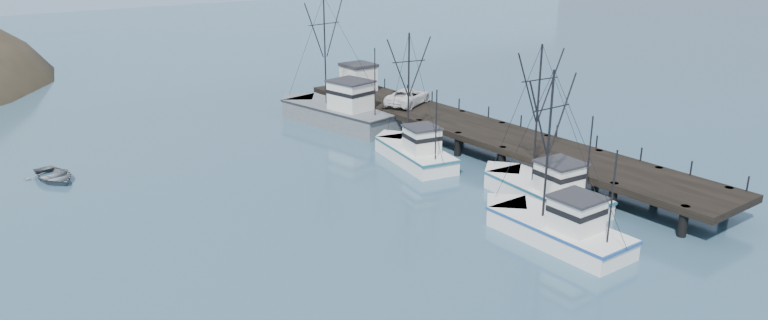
# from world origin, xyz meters

# --- Properties ---
(ground) EXTENTS (400.00, 400.00, 0.00)m
(ground) POSITION_xyz_m (0.00, 0.00, 0.00)
(ground) COLOR #32556F
(ground) RESTS_ON ground
(pier) EXTENTS (6.00, 44.00, 2.00)m
(pier) POSITION_xyz_m (14.00, 16.00, 1.69)
(pier) COLOR black
(pier) RESTS_ON ground
(distant_ridge) EXTENTS (360.00, 40.00, 26.00)m
(distant_ridge) POSITION_xyz_m (10.00, 170.00, 0.00)
(distant_ridge) COLOR #9EB2C6
(distant_ridge) RESTS_ON ground
(trawler_near) EXTENTS (4.50, 10.94, 11.08)m
(trawler_near) POSITION_xyz_m (9.09, 5.04, 0.82)
(trawler_near) COLOR white
(trawler_near) RESTS_ON ground
(trawler_mid) EXTENTS (3.71, 10.58, 10.61)m
(trawler_mid) POSITION_xyz_m (4.77, 0.41, 0.82)
(trawler_mid) COLOR white
(trawler_mid) RESTS_ON ground
(trawler_far) EXTENTS (5.02, 10.29, 10.62)m
(trawler_far) POSITION_xyz_m (7.52, 17.10, 0.82)
(trawler_far) COLOR white
(trawler_far) RESTS_ON ground
(work_vessel) EXTENTS (6.34, 14.75, 12.40)m
(work_vessel) POSITION_xyz_m (8.82, 30.29, 1.23)
(work_vessel) COLOR slate
(work_vessel) RESTS_ON ground
(pier_shed) EXTENTS (3.00, 3.20, 2.80)m
(pier_shed) POSITION_xyz_m (14.05, 34.00, 3.42)
(pier_shed) COLOR silver
(pier_shed) RESTS_ON pier
(pickup_truck) EXTENTS (6.24, 4.74, 1.58)m
(pickup_truck) POSITION_xyz_m (14.14, 25.94, 2.79)
(pickup_truck) COLOR white
(pickup_truck) RESTS_ON pier
(motorboat) EXTENTS (4.01, 5.14, 0.97)m
(motorboat) POSITION_xyz_m (-16.81, 30.01, 0.00)
(motorboat) COLOR slate
(motorboat) RESTS_ON ground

